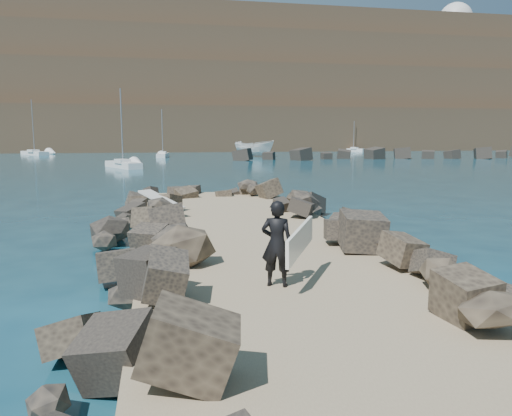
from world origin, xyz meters
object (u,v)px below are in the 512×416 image
at_px(surfboard_resting, 161,203).
at_px(radome, 455,25).
at_px(boat_imported, 254,148).
at_px(surfer_with_board, 280,243).
at_px(sailboat_e, 34,153).

bearing_deg(surfboard_resting, radome, 21.31).
bearing_deg(boat_imported, surfer_with_board, -157.05).
height_order(boat_imported, sailboat_e, sailboat_e).
xyz_separation_m(surfer_with_board, radome, (104.07, 161.37, 41.49)).
height_order(surfer_with_board, sailboat_e, sailboat_e).
xyz_separation_m(boat_imported, surfer_with_board, (-13.19, -71.94, 0.08)).
bearing_deg(surfboard_resting, surfer_with_board, -110.43).
relative_size(boat_imported, radome, 0.37).
relative_size(boat_imported, surfer_with_board, 3.86).
distance_m(boat_imported, surfer_with_board, 73.14).
bearing_deg(radome, boat_imported, -135.46).
height_order(surfboard_resting, surfer_with_board, surfer_with_board).
height_order(surfboard_resting, radome, radome).
bearing_deg(boat_imported, sailboat_e, 101.91).
bearing_deg(boat_imported, radome, -12.13).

